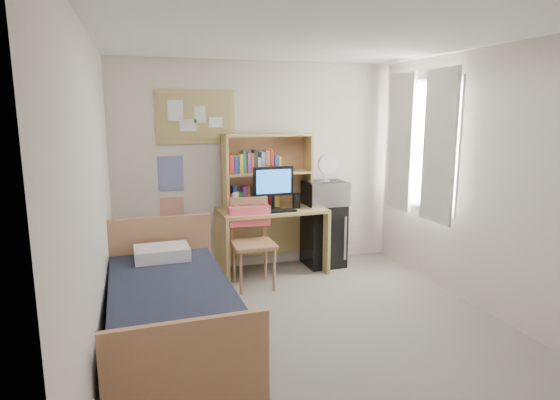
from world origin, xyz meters
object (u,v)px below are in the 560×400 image
object	(u,v)px
desk_chair	(253,244)
speaker_left	(249,205)
bed	(172,317)
desk_fan	(325,169)
speaker_right	(296,201)
mini_fridge	(323,235)
monitor	(273,188)
desk	(272,241)
bulletin_board	(196,117)
microwave	(325,193)

from	to	relation	value
desk_chair	speaker_left	distance (m)	0.51
bed	desk_fan	xyz separation A→B (m)	(2.06, 1.66, 0.98)
speaker_right	mini_fridge	bearing A→B (deg)	15.11
monitor	mini_fridge	bearing A→B (deg)	9.01
bed	monitor	xyz separation A→B (m)	(1.34, 1.54, 0.80)
desk	desk_chair	xyz separation A→B (m)	(-0.34, -0.41, 0.11)
mini_fridge	bed	size ratio (longest dim) A/B	0.40
desk_chair	speaker_right	size ratio (longest dim) A/B	5.52
desk	speaker_left	xyz separation A→B (m)	(-0.30, -0.07, 0.49)
bulletin_board	desk_fan	xyz separation A→B (m)	(1.57, -0.26, -0.66)
speaker_left	microwave	world-z (taller)	microwave
bulletin_board	desk_chair	distance (m)	1.67
desk	desk_fan	bearing A→B (deg)	2.78
bulletin_board	bed	bearing A→B (deg)	-104.28
desk_chair	mini_fridge	xyz separation A→B (m)	(1.06, 0.50, -0.11)
monitor	speaker_right	xyz separation A→B (m)	(0.30, 0.01, -0.17)
bed	microwave	size ratio (longest dim) A/B	3.97
desk	speaker_right	distance (m)	0.59
monitor	speaker_right	distance (m)	0.35
desk_chair	microwave	bearing A→B (deg)	24.40
speaker_right	desk_chair	bearing A→B (deg)	-152.62
desk	microwave	world-z (taller)	microwave
bed	speaker_left	world-z (taller)	speaker_left
bulletin_board	desk_fan	distance (m)	1.73
mini_fridge	monitor	bearing A→B (deg)	-170.34
bulletin_board	speaker_right	distance (m)	1.58
bulletin_board	speaker_right	size ratio (longest dim) A/B	5.06
bulletin_board	speaker_right	bearing A→B (deg)	-18.11
speaker_right	desk_fan	bearing A→B (deg)	12.59
bed	microwave	bearing A→B (deg)	37.00
bed	desk_fan	bearing A→B (deg)	37.00
bed	desk_fan	world-z (taller)	desk_fan
desk	desk_chair	bearing A→B (deg)	-131.61
bed	microwave	distance (m)	2.73
speaker_right	microwave	world-z (taller)	microwave
mini_fridge	desk_fan	world-z (taller)	desk_fan
bulletin_board	mini_fridge	size ratio (longest dim) A/B	1.16
mini_fridge	desk_fan	distance (m)	0.86
bed	speaker_right	bearing A→B (deg)	41.50
mini_fridge	speaker_left	xyz separation A→B (m)	(-1.02, -0.16, 0.49)
bulletin_board	desk	bearing A→B (deg)	-21.18
bulletin_board	desk_fan	world-z (taller)	bulletin_board
mini_fridge	speaker_left	distance (m)	1.14
bulletin_board	monitor	distance (m)	1.26
monitor	microwave	distance (m)	0.74
speaker_left	speaker_right	world-z (taller)	speaker_right
desk	speaker_left	world-z (taller)	speaker_left
bulletin_board	microwave	bearing A→B (deg)	-9.52
bulletin_board	desk_chair	xyz separation A→B (m)	(0.51, -0.74, -1.41)
bulletin_board	microwave	size ratio (longest dim) A/B	1.83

